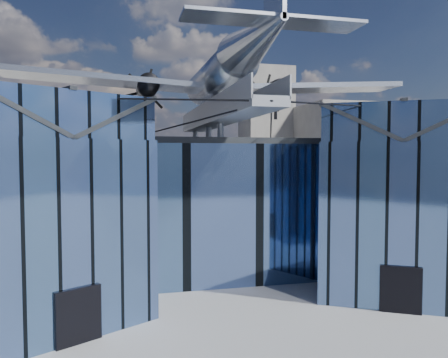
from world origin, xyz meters
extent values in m
plane|color=gray|center=(0.00, 0.00, 0.00)|extent=(120.00, 120.00, 0.00)
cube|color=#4D6A9D|center=(0.00, 9.00, 4.75)|extent=(28.00, 14.00, 9.50)
cube|color=#222528|center=(0.00, 9.00, 9.70)|extent=(28.00, 14.00, 0.40)
cube|color=#4D6A9D|center=(-10.50, -1.00, 4.75)|extent=(11.79, 11.43, 9.50)
cube|color=#4D6A9D|center=(-10.50, -1.00, 10.60)|extent=(11.56, 11.20, 2.20)
cube|color=#222528|center=(-8.55, 0.12, 10.60)|extent=(7.98, 9.23, 2.40)
cube|color=#222528|center=(-10.50, -1.00, 11.75)|extent=(4.30, 7.10, 0.18)
cube|color=black|center=(-8.48, -4.51, 1.30)|extent=(2.03, 1.32, 2.60)
cube|color=black|center=(-6.60, 1.25, 4.75)|extent=(0.34, 0.34, 9.50)
cube|color=#4D6A9D|center=(10.50, -1.00, 4.75)|extent=(11.79, 11.43, 9.50)
cube|color=#4D6A9D|center=(10.50, -1.00, 10.60)|extent=(11.56, 11.20, 2.20)
cube|color=#222528|center=(8.55, 0.12, 10.60)|extent=(7.98, 9.23, 2.40)
cube|color=#222528|center=(12.45, -2.12, 10.60)|extent=(7.98, 9.23, 2.40)
cube|color=#222528|center=(10.50, -1.00, 11.75)|extent=(4.30, 7.10, 0.18)
cube|color=black|center=(8.48, -4.51, 1.30)|extent=(2.03, 1.32, 2.60)
cube|color=black|center=(6.60, 1.25, 4.75)|extent=(0.34, 0.34, 9.50)
cube|color=gray|center=(0.00, 3.50, 11.10)|extent=(1.80, 21.00, 0.50)
cube|color=gray|center=(-0.90, 3.50, 11.75)|extent=(0.08, 21.00, 1.10)
cube|color=gray|center=(0.90, 3.50, 11.75)|extent=(0.08, 21.00, 1.10)
cylinder|color=gray|center=(0.00, 13.00, 10.43)|extent=(0.44, 0.44, 1.35)
cylinder|color=gray|center=(0.00, 7.00, 10.43)|extent=(0.44, 0.44, 1.35)
cylinder|color=gray|center=(0.00, 3.00, 10.43)|extent=(0.44, 0.44, 1.35)
cylinder|color=gray|center=(0.00, 4.00, 12.05)|extent=(0.70, 0.70, 1.40)
cylinder|color=black|center=(-5.25, -4.00, 11.40)|extent=(10.55, 6.08, 0.69)
cylinder|color=black|center=(5.25, -4.00, 11.40)|extent=(10.55, 6.08, 0.69)
cylinder|color=black|center=(-3.00, 1.50, 10.55)|extent=(6.09, 17.04, 1.19)
cylinder|color=black|center=(3.00, 1.50, 10.55)|extent=(6.09, 17.04, 1.19)
cylinder|color=#B6BCC4|center=(0.00, 4.00, 14.00)|extent=(2.50, 11.00, 2.50)
sphere|color=#B6BCC4|center=(0.00, 9.50, 14.00)|extent=(2.50, 2.50, 2.50)
cube|color=black|center=(0.00, 8.50, 14.69)|extent=(1.60, 1.40, 0.50)
cone|color=#B6BCC4|center=(0.00, -5.00, 14.30)|extent=(2.50, 7.00, 2.50)
cube|color=#B6BCC4|center=(0.00, -7.20, 14.50)|extent=(8.00, 1.80, 0.14)
cube|color=#B6BCC4|center=(-7.00, 5.00, 13.70)|extent=(14.00, 3.20, 1.08)
cylinder|color=black|center=(-4.60, 5.60, 13.45)|extent=(1.44, 3.20, 1.44)
cone|color=black|center=(-4.60, 7.40, 13.45)|extent=(0.70, 0.70, 0.70)
cube|color=black|center=(-4.60, 7.55, 13.45)|extent=(1.05, 0.06, 3.33)
cube|color=black|center=(-4.60, 7.55, 13.45)|extent=(2.53, 0.06, 2.53)
cube|color=black|center=(-4.60, 7.55, 13.45)|extent=(3.33, 0.06, 1.05)
cylinder|color=black|center=(-4.60, 5.00, 12.22)|extent=(0.24, 0.24, 1.75)
cube|color=#B6BCC4|center=(7.00, 5.00, 13.70)|extent=(14.00, 3.20, 1.08)
cylinder|color=black|center=(4.60, 5.60, 13.45)|extent=(1.44, 3.20, 1.44)
cone|color=black|center=(4.60, 7.40, 13.45)|extent=(0.70, 0.70, 0.70)
cube|color=black|center=(4.60, 7.55, 13.45)|extent=(1.05, 0.06, 3.33)
cube|color=black|center=(4.60, 7.55, 13.45)|extent=(2.53, 0.06, 2.53)
cube|color=black|center=(4.60, 7.55, 13.45)|extent=(3.33, 0.06, 1.05)
cylinder|color=black|center=(4.60, 5.00, 12.22)|extent=(0.24, 0.24, 1.75)
cube|color=gray|center=(32.00, 48.00, 9.00)|extent=(12.00, 14.00, 18.00)
cube|color=gray|center=(-20.00, 55.00, 7.00)|extent=(14.00, 10.00, 14.00)
cube|color=gray|center=(22.00, 58.00, 13.00)|extent=(9.00, 9.00, 26.00)
cylinder|color=#372716|center=(22.14, 9.23, 1.27)|extent=(0.37, 0.37, 2.55)
sphere|color=#214719|center=(22.14, 9.23, 3.55)|extent=(3.51, 3.51, 3.33)
camera|label=1|loc=(-6.53, -25.29, 8.67)|focal=35.00mm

